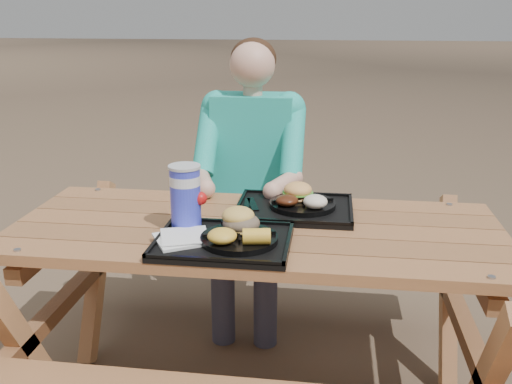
# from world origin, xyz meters

# --- Properties ---
(picnic_table) EXTENTS (1.80, 1.49, 0.75)m
(picnic_table) POSITION_xyz_m (0.00, 0.00, 0.38)
(picnic_table) COLOR #999999
(picnic_table) RESTS_ON ground
(tray_near) EXTENTS (0.45, 0.35, 0.02)m
(tray_near) POSITION_xyz_m (-0.08, -0.20, 0.76)
(tray_near) COLOR black
(tray_near) RESTS_ON picnic_table
(tray_far) EXTENTS (0.45, 0.35, 0.02)m
(tray_far) POSITION_xyz_m (0.13, 0.17, 0.76)
(tray_far) COLOR black
(tray_far) RESTS_ON picnic_table
(plate_near) EXTENTS (0.26, 0.26, 0.02)m
(plate_near) POSITION_xyz_m (-0.03, -0.21, 0.78)
(plate_near) COLOR black
(plate_near) RESTS_ON tray_near
(plate_far) EXTENTS (0.26, 0.26, 0.02)m
(plate_far) POSITION_xyz_m (0.16, 0.18, 0.78)
(plate_far) COLOR black
(plate_far) RESTS_ON tray_far
(napkin_stack) EXTENTS (0.22, 0.22, 0.02)m
(napkin_stack) POSITION_xyz_m (-0.22, -0.22, 0.78)
(napkin_stack) COLOR white
(napkin_stack) RESTS_ON tray_near
(soda_cup) EXTENTS (0.11, 0.11, 0.22)m
(soda_cup) POSITION_xyz_m (-0.24, -0.09, 0.88)
(soda_cup) COLOR #1B25CF
(soda_cup) RESTS_ON tray_near
(condiment_bbq) EXTENTS (0.05, 0.05, 0.03)m
(condiment_bbq) POSITION_xyz_m (-0.09, -0.08, 0.78)
(condiment_bbq) COLOR #331305
(condiment_bbq) RESTS_ON tray_near
(condiment_mustard) EXTENTS (0.05, 0.05, 0.03)m
(condiment_mustard) POSITION_xyz_m (-0.02, -0.06, 0.78)
(condiment_mustard) COLOR gold
(condiment_mustard) RESTS_ON tray_near
(sandwich) EXTENTS (0.12, 0.12, 0.12)m
(sandwich) POSITION_xyz_m (-0.03, -0.15, 0.85)
(sandwich) COLOR #E6B351
(sandwich) RESTS_ON plate_near
(mac_cheese) EXTENTS (0.10, 0.10, 0.05)m
(mac_cheese) POSITION_xyz_m (-0.07, -0.27, 0.81)
(mac_cheese) COLOR yellow
(mac_cheese) RESTS_ON plate_near
(corn_cob) EXTENTS (0.10, 0.10, 0.05)m
(corn_cob) POSITION_xyz_m (0.04, -0.26, 0.82)
(corn_cob) COLOR yellow
(corn_cob) RESTS_ON plate_near
(cutlery_far) EXTENTS (0.07, 0.16, 0.01)m
(cutlery_far) POSITION_xyz_m (-0.04, 0.17, 0.77)
(cutlery_far) COLOR black
(cutlery_far) RESTS_ON tray_far
(burger) EXTENTS (0.11, 0.11, 0.10)m
(burger) POSITION_xyz_m (0.14, 0.22, 0.84)
(burger) COLOR #F8AB57
(burger) RESTS_ON plate_far
(baked_beans) EXTENTS (0.09, 0.09, 0.04)m
(baked_beans) POSITION_xyz_m (0.10, 0.13, 0.81)
(baked_beans) COLOR #491F0E
(baked_beans) RESTS_ON plate_far
(potato_salad) EXTENTS (0.09, 0.09, 0.05)m
(potato_salad) POSITION_xyz_m (0.21, 0.11, 0.82)
(potato_salad) COLOR #F4E7CF
(potato_salad) RESTS_ON plate_far
(diner) EXTENTS (0.48, 0.84, 1.28)m
(diner) POSITION_xyz_m (-0.11, 0.70, 0.64)
(diner) COLOR #19A6B3
(diner) RESTS_ON ground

